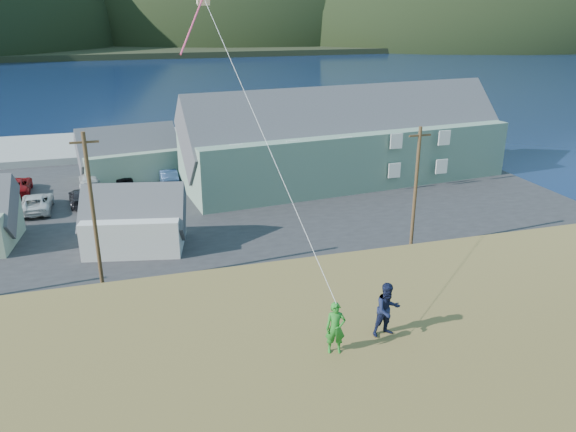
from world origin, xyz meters
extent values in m
plane|color=#0A1638|center=(0.00, 0.00, 0.00)|extent=(900.00, 900.00, 0.00)
cube|color=#4C3D19|center=(0.00, -2.00, 0.05)|extent=(110.00, 8.00, 0.10)
cube|color=#28282B|center=(0.00, 17.00, 0.06)|extent=(72.00, 36.00, 0.12)
cube|color=gray|center=(-6.00, 40.00, 0.45)|extent=(26.00, 14.00, 0.90)
cube|color=black|center=(0.00, 330.00, 1.00)|extent=(900.00, 320.00, 2.00)
ellipsoid|color=black|center=(-20.00, 300.00, 2.00)|extent=(200.00, 180.00, 100.00)
ellipsoid|color=black|center=(70.00, 290.00, 2.00)|extent=(230.00, 207.00, 142.60)
ellipsoid|color=black|center=(180.00, 270.00, 2.00)|extent=(280.00, 252.00, 134.40)
ellipsoid|color=black|center=(300.00, 300.00, 2.00)|extent=(240.00, 216.00, 100.80)
cube|color=gray|center=(18.51, 18.89, 2.84)|extent=(32.55, 12.29, 5.45)
cube|color=#47474C|center=(18.51, 18.89, 7.02)|extent=(33.03, 12.16, 8.90)
cube|color=silver|center=(-2.42, 7.44, 1.46)|extent=(7.53, 6.04, 2.68)
cube|color=#47474C|center=(-2.42, 7.44, 3.47)|extent=(8.01, 6.11, 4.75)
cube|color=slate|center=(-2.24, 26.02, 1.60)|extent=(10.02, 6.96, 2.96)
cube|color=#47474C|center=(-2.24, 26.02, 3.91)|extent=(10.51, 7.01, 5.53)
cylinder|color=#47331E|center=(-4.72, 1.50, 5.03)|extent=(0.24, 0.24, 9.82)
cylinder|color=#47331E|center=(16.53, 1.50, 4.57)|extent=(0.24, 0.24, 8.90)
imported|color=black|center=(-3.02, 24.77, 0.84)|extent=(1.89, 4.30, 1.44)
imported|color=silver|center=(-6.12, 23.68, 0.82)|extent=(2.24, 4.95, 1.41)
imported|color=black|center=(-6.71, 18.54, 0.82)|extent=(2.46, 5.00, 1.40)
imported|color=maroon|center=(-12.66, 23.33, 0.91)|extent=(2.96, 5.81, 1.57)
imported|color=silver|center=(-10.28, 17.84, 0.86)|extent=(2.54, 5.38, 1.49)
imported|color=navy|center=(1.27, 22.58, 0.87)|extent=(1.66, 4.59, 1.50)
imported|color=navy|center=(-1.86, 17.41, 0.80)|extent=(1.82, 4.08, 1.36)
imported|color=#217922|center=(2.66, -18.81, 7.98)|extent=(0.64, 0.50, 1.56)
imported|color=#141A39|center=(4.46, -18.41, 8.05)|extent=(0.89, 0.73, 1.71)
cylinder|color=#FF4372|center=(0.10, -11.24, 15.93)|extent=(0.06, 0.06, 3.31)
cylinder|color=white|center=(1.68, -14.40, 12.79)|extent=(0.02, 0.02, 12.12)
camera|label=1|loc=(-2.52, -31.58, 16.46)|focal=35.00mm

